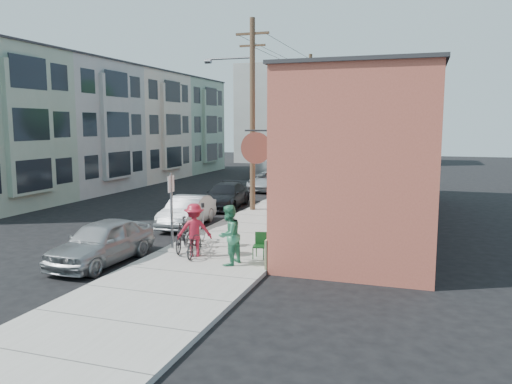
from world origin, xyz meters
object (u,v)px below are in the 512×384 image
(parking_meter_far, at_px, (272,185))
(car_3, at_px, (269,181))
(patio_chair_a, at_px, (272,242))
(car_0, at_px, (102,242))
(car_2, at_px, (226,196))
(patio_chair_b, at_px, (260,246))
(patron_grey, at_px, (284,221))
(bus, at_px, (276,161))
(tree_leafy_mid, at_px, (304,119))
(tree_leafy_far, at_px, (323,96))
(parked_bike_a, at_px, (182,234))
(parking_meter_near, at_px, (203,213))
(tree_bare, at_px, (278,157))
(patron_green, at_px, (229,235))
(cyclist, at_px, (194,230))
(parked_bike_b, at_px, (196,232))
(sign_post, at_px, (171,203))
(utility_pole_near, at_px, (251,111))
(car_1, at_px, (187,212))

(parking_meter_far, xyz_separation_m, car_3, (-1.55, 4.52, -0.31))
(car_3, bearing_deg, patio_chair_a, -71.34)
(car_0, xyz_separation_m, car_2, (-0.28, 11.98, -0.06))
(parking_meter_far, bearing_deg, car_3, 108.89)
(patio_chair_b, bearing_deg, parking_meter_far, 92.59)
(patron_grey, bearing_deg, bus, -151.52)
(tree_leafy_mid, xyz_separation_m, tree_leafy_far, (0.00, 6.94, 1.98))
(car_2, bearing_deg, car_3, 83.76)
(patron_grey, relative_size, parked_bike_a, 0.98)
(patio_chair_b, relative_size, car_3, 0.18)
(car_3, bearing_deg, tree_leafy_mid, 41.46)
(parking_meter_near, relative_size, tree_leafy_mid, 0.18)
(patron_grey, xyz_separation_m, car_2, (-5.68, 8.32, -0.43))
(tree_bare, height_order, patron_green, tree_bare)
(parking_meter_far, relative_size, patio_chair_b, 1.41)
(parking_meter_far, height_order, patio_chair_a, parking_meter_far)
(cyclist, xyz_separation_m, parked_bike_b, (-0.65, 1.51, -0.42))
(parking_meter_near, relative_size, car_0, 0.28)
(patio_chair_a, xyz_separation_m, bus, (-8.02, 28.35, 0.73))
(sign_post, distance_m, patron_green, 3.19)
(car_0, bearing_deg, sign_post, 55.44)
(bus, bearing_deg, tree_leafy_mid, -64.93)
(car_2, bearing_deg, tree_leafy_mid, 71.93)
(sign_post, xyz_separation_m, utility_pole_near, (0.04, 8.97, 3.58))
(tree_leafy_far, distance_m, bus, 7.72)
(parked_bike_a, bearing_deg, tree_leafy_mid, 75.95)
(tree_leafy_far, relative_size, parked_bike_b, 4.67)
(tree_leafy_far, bearing_deg, parking_meter_far, -92.38)
(tree_leafy_far, bearing_deg, sign_post, -90.97)
(parked_bike_a, height_order, car_3, parked_bike_a)
(patio_chair_a, relative_size, parked_bike_a, 0.44)
(car_1, bearing_deg, patron_green, -58.69)
(patio_chair_b, bearing_deg, tree_bare, 91.01)
(parked_bike_a, bearing_deg, sign_post, 142.81)
(sign_post, relative_size, car_2, 0.59)
(tree_bare, distance_m, tree_leafy_mid, 7.31)
(parking_meter_far, xyz_separation_m, car_1, (-1.45, -8.94, -0.28))
(patio_chair_b, distance_m, parked_bike_b, 3.11)
(utility_pole_near, bearing_deg, parked_bike_a, -86.99)
(patron_grey, height_order, car_1, patron_grey)
(sign_post, distance_m, parked_bike_a, 1.22)
(parking_meter_near, xyz_separation_m, parking_meter_far, (0.00, 10.41, 0.00))
(parking_meter_near, distance_m, cyclist, 3.96)
(sign_post, bearing_deg, patron_grey, 22.03)
(patio_chair_b, xyz_separation_m, car_3, (-5.17, 18.23, 0.08))
(car_0, bearing_deg, parking_meter_far, 86.49)
(parking_meter_far, height_order, tree_leafy_far, tree_leafy_far)
(tree_leafy_far, bearing_deg, car_2, -97.77)
(tree_leafy_mid, bearing_deg, tree_leafy_far, 90.00)
(patio_chair_a, xyz_separation_m, car_0, (-5.32, -2.40, 0.16))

